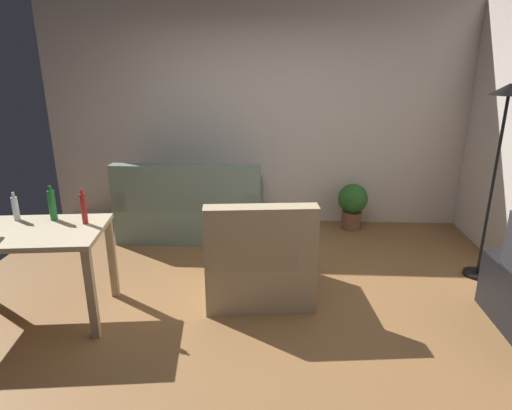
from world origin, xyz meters
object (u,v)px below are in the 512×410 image
object	(u,v)px
desk	(25,243)
bottle_red	(84,209)
torchiere_lamp	(502,130)
armchair	(259,261)
bottle_green	(52,205)
potted_plant	(353,203)
couch	(192,210)
bottle_clear	(15,208)

from	to	relation	value
desk	bottle_red	bearing A→B (deg)	14.21
torchiere_lamp	armchair	bearing A→B (deg)	-167.49
bottle_green	bottle_red	xyz separation A→B (m)	(0.29, -0.07, -0.00)
desk	potted_plant	size ratio (longest dim) A/B	2.24
bottle_green	bottle_red	size ratio (longest dim) A/B	1.01
bottle_red	desk	bearing A→B (deg)	-158.87
torchiere_lamp	armchair	size ratio (longest dim) A/B	1.84
torchiere_lamp	couch	bearing A→B (deg)	163.37
desk	potted_plant	world-z (taller)	desk
bottle_red	potted_plant	bearing A→B (deg)	39.00
bottle_clear	bottle_green	size ratio (longest dim) A/B	0.81
torchiere_lamp	bottle_clear	distance (m)	4.17
desk	bottle_clear	bearing A→B (deg)	120.11
armchair	bottle_clear	world-z (taller)	bottle_clear
desk	bottle_red	xyz separation A→B (m)	(0.43, 0.16, 0.24)
armchair	bottle_green	bearing A→B (deg)	1.93
torchiere_lamp	armchair	distance (m)	2.42
torchiere_lamp	desk	world-z (taller)	torchiere_lamp
armchair	potted_plant	bearing A→B (deg)	-128.75
armchair	couch	bearing A→B (deg)	-63.75
armchair	desk	bearing A→B (deg)	8.66
bottle_clear	torchiere_lamp	bearing A→B (deg)	10.05
torchiere_lamp	bottle_green	bearing A→B (deg)	-169.46
potted_plant	armchair	distance (m)	1.98
armchair	bottle_clear	size ratio (longest dim) A/B	4.22
bottle_clear	bottle_green	distance (m)	0.30
potted_plant	armchair	world-z (taller)	armchair
bottle_clear	potted_plant	bearing A→B (deg)	32.38
bottle_red	couch	bearing A→B (deg)	72.94
desk	bottle_red	world-z (taller)	bottle_red
desk	armchair	xyz separation A→B (m)	(1.79, 0.47, -0.33)
torchiere_lamp	bottle_red	size ratio (longest dim) A/B	6.39
armchair	bottle_green	distance (m)	1.77
bottle_green	torchiere_lamp	bearing A→B (deg)	10.54
potted_plant	bottle_clear	bearing A→B (deg)	-147.62
bottle_green	bottle_red	distance (m)	0.30
couch	bottle_red	distance (m)	1.83
couch	bottle_red	xyz separation A→B (m)	(-0.51, -1.66, 0.58)
couch	torchiere_lamp	world-z (taller)	torchiere_lamp
armchair	torchiere_lamp	bearing A→B (deg)	-173.54
desk	couch	bearing A→B (deg)	55.94
bottle_clear	bottle_red	xyz separation A→B (m)	(0.59, -0.05, 0.03)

